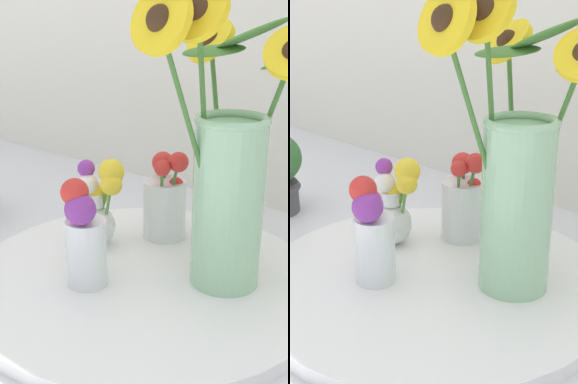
{
  "view_description": "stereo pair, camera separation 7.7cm",
  "coord_description": "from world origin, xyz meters",
  "views": [
    {
      "loc": [
        0.47,
        -0.53,
        0.41
      ],
      "look_at": [
        0.01,
        0.03,
        0.15
      ],
      "focal_mm": 50.0,
      "sensor_mm": 36.0,
      "label": 1
    },
    {
      "loc": [
        0.53,
        -0.48,
        0.41
      ],
      "look_at": [
        0.01,
        0.03,
        0.15
      ],
      "focal_mm": 50.0,
      "sensor_mm": 36.0,
      "label": 2
    }
  ],
  "objects": [
    {
      "name": "mason_jar_sunflowers",
      "position": [
        0.11,
        0.08,
        0.19
      ],
      "size": [
        0.24,
        0.23,
        0.42
      ],
      "color": "#99CC9E",
      "rests_on": "serving_tray"
    },
    {
      "name": "ground_plane",
      "position": [
        0.0,
        0.0,
        0.0
      ],
      "size": [
        6.0,
        6.0,
        0.0
      ],
      "primitive_type": "plane",
      "color": "silver"
    },
    {
      "name": "vase_small_center",
      "position": [
        -0.03,
        -0.05,
        0.1
      ],
      "size": [
        0.07,
        0.07,
        0.16
      ],
      "color": "white",
      "rests_on": "serving_tray"
    },
    {
      "name": "vase_small_back",
      "position": [
        -0.04,
        0.15,
        0.09
      ],
      "size": [
        0.09,
        0.08,
        0.16
      ],
      "color": "white",
      "rests_on": "serving_tray"
    },
    {
      "name": "vase_bulb_right",
      "position": [
        -0.11,
        0.05,
        0.09
      ],
      "size": [
        0.09,
        0.07,
        0.15
      ],
      "color": "white",
      "rests_on": "serving_tray"
    },
    {
      "name": "serving_tray",
      "position": [
        0.01,
        0.03,
        0.01
      ],
      "size": [
        0.53,
        0.53,
        0.02
      ],
      "color": "white",
      "rests_on": "ground_plane"
    }
  ]
}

